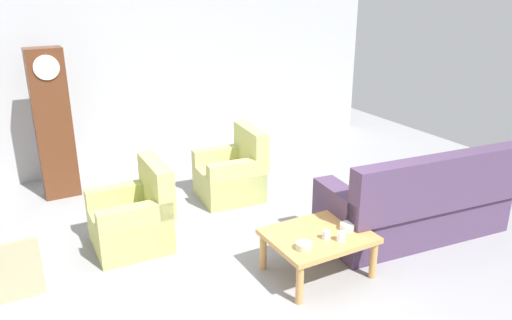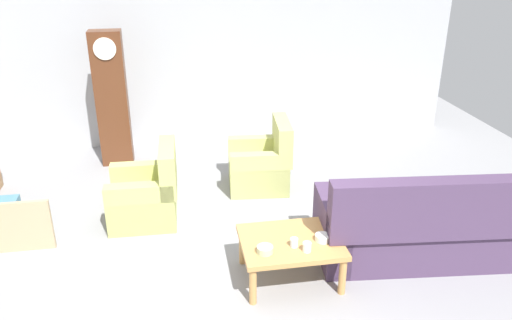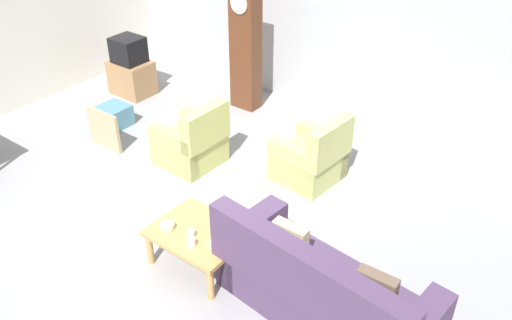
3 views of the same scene
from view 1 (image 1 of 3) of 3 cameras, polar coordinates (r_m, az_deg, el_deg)
name	(u,v)px [view 1 (image 1 of 3)]	position (r m, az deg, el deg)	size (l,w,h in m)	color
ground_plane	(243,272)	(5.07, -1.49, -12.63)	(10.40, 10.40, 0.00)	gray
garage_door_wall	(129,60)	(7.73, -14.33, 11.01)	(8.40, 0.16, 3.20)	#ADAFB5
couch_floral	(417,206)	(5.84, 17.85, -5.06)	(2.18, 1.09, 1.04)	#4C3856
armchair_olive_near	(134,220)	(5.53, -13.74, -6.62)	(0.81, 0.78, 0.92)	#B7BC66
armchair_olive_far	(232,175)	(6.55, -2.73, -1.72)	(0.85, 0.83, 0.92)	#BBBF6D
coffee_table_wood	(318,239)	(4.90, 7.11, -8.97)	(0.96, 0.76, 0.43)	tan
grandfather_clock	(53,124)	(6.89, -22.14, 3.79)	(0.44, 0.30, 1.94)	#562D19
framed_picture_leaning	(5,273)	(5.02, -26.68, -11.49)	(0.60, 0.05, 0.58)	tan
cup_white_porcelain	(341,237)	(4.75, 9.69, -8.61)	(0.08, 0.08, 0.09)	white
cup_blue_rimmed	(326,235)	(4.77, 8.02, -8.45)	(0.07, 0.07, 0.08)	silver
bowl_white_stacked	(347,226)	(4.97, 10.38, -7.47)	(0.15, 0.15, 0.06)	white
bowl_shallow_green	(304,246)	(4.58, 5.50, -9.72)	(0.15, 0.15, 0.06)	#B2C69E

